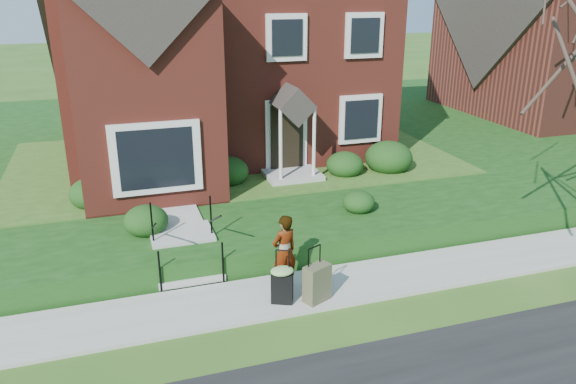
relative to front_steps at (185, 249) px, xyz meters
name	(u,v)px	position (x,y,z in m)	size (l,w,h in m)	color
ground	(319,290)	(2.50, -1.84, -0.47)	(120.00, 120.00, 0.00)	#2D5119
sidewalk	(320,288)	(2.50, -1.84, -0.43)	(60.00, 1.60, 0.08)	#9E9B93
terrace	(315,136)	(6.50, 9.06, -0.17)	(44.00, 20.00, 0.60)	#13380F
walkway	(168,195)	(0.00, 3.16, 0.16)	(1.20, 6.00, 0.06)	#9E9B93
main_house	(212,9)	(2.29, 7.76, 4.79)	(10.40, 10.20, 9.40)	maroon
neighbour_house	(575,4)	(18.50, 9.16, 4.77)	(9.40, 8.00, 9.20)	brown
front_steps	(185,249)	(0.00, 0.00, 0.00)	(1.40, 2.02, 1.50)	#9E9B93
foundation_shrubs	(280,172)	(3.13, 2.96, 0.56)	(9.99, 4.17, 1.02)	black
woman	(284,252)	(1.80, -1.61, 0.41)	(0.58, 0.38, 1.60)	#999999
suitcase_black	(282,283)	(1.58, -2.18, 0.04)	(0.58, 0.54, 1.12)	black
suitcase_olive	(317,283)	(2.26, -2.32, -0.01)	(0.61, 0.49, 1.15)	brown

